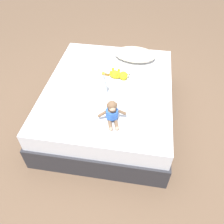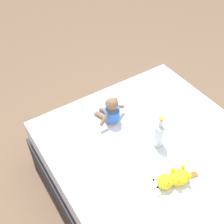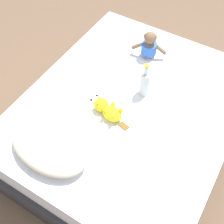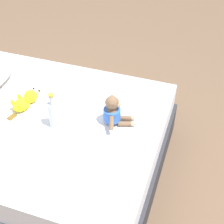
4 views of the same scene
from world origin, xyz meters
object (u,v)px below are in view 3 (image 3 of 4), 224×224
(bed, at_px, (129,124))
(plush_yellow_creature, at_px, (107,110))
(glass_bottle, at_px, (145,83))
(pillow, at_px, (49,147))
(plush_monkey, at_px, (149,46))

(bed, bearing_deg, plush_yellow_creature, 60.63)
(plush_yellow_creature, bearing_deg, glass_bottle, -112.12)
(pillow, distance_m, glass_bottle, 0.80)
(plush_monkey, height_order, plush_yellow_creature, plush_monkey)
(pillow, xyz_separation_m, glass_bottle, (-0.27, -0.75, 0.04))
(plush_yellow_creature, xyz_separation_m, glass_bottle, (-0.12, -0.30, 0.06))
(pillow, bearing_deg, bed, -111.65)
(pillow, height_order, glass_bottle, glass_bottle)
(pillow, height_order, plush_monkey, plush_monkey)
(plush_monkey, xyz_separation_m, glass_bottle, (-0.16, 0.38, 0.01))
(bed, xyz_separation_m, plush_monkey, (0.13, -0.52, 0.36))
(glass_bottle, bearing_deg, pillow, 70.00)
(plush_monkey, relative_size, glass_bottle, 1.02)
(bed, bearing_deg, plush_monkey, -76.42)
(pillow, bearing_deg, plush_yellow_creature, -108.53)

